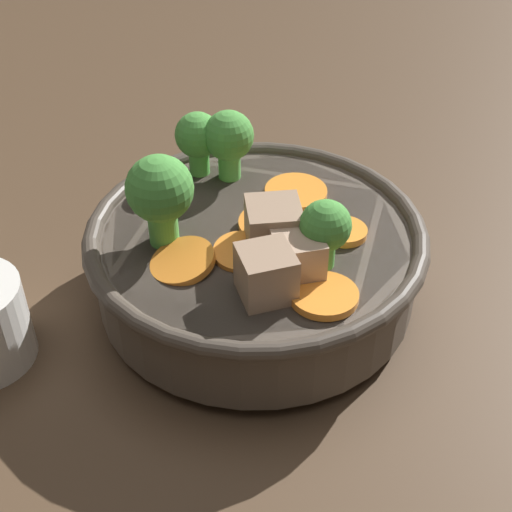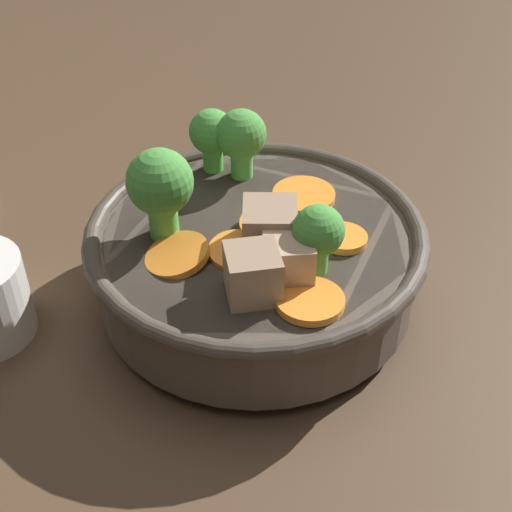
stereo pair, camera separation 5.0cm
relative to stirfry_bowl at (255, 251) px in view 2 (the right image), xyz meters
name	(u,v)px [view 2 (the right image)]	position (x,y,z in m)	size (l,w,h in m)	color
ground_plane	(256,299)	(0.00, 0.00, -0.04)	(3.00, 3.00, 0.00)	#4C3826
stirfry_bowl	(255,251)	(0.00, 0.00, 0.00)	(0.23, 0.23, 0.12)	#51473D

